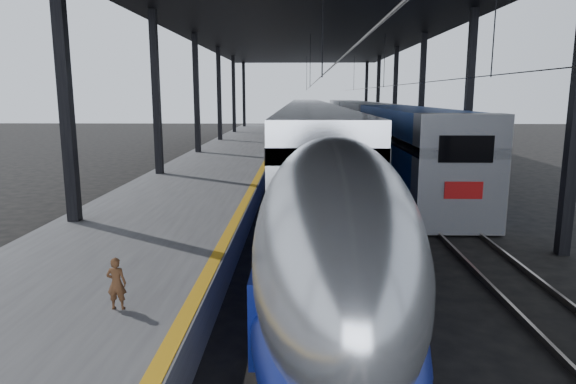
{
  "coord_description": "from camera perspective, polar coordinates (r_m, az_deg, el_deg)",
  "views": [
    {
      "loc": [
        1.36,
        -10.69,
        4.93
      ],
      "look_at": [
        0.99,
        4.77,
        2.0
      ],
      "focal_mm": 32.0,
      "sensor_mm": 36.0,
      "label": 1
    }
  ],
  "objects": [
    {
      "name": "yellow_strip",
      "position": [
        31.01,
        -2.44,
        3.44
      ],
      "size": [
        0.3,
        80.0,
        0.01
      ],
      "primitive_type": "cube",
      "color": "orange",
      "rests_on": "platform"
    },
    {
      "name": "tgv_train",
      "position": [
        36.6,
        2.39,
        6.18
      ],
      "size": [
        3.04,
        65.2,
        4.36
      ],
      "color": "silver",
      "rests_on": "ground"
    },
    {
      "name": "child",
      "position": [
        10.15,
        -18.52,
        -9.6
      ],
      "size": [
        0.37,
        0.24,
        1.0
      ],
      "primitive_type": "imported",
      "rotation": [
        0.0,
        0.0,
        3.14
      ],
      "color": "#50301A",
      "rests_on": "platform"
    },
    {
      "name": "platform",
      "position": [
        31.39,
        -7.55,
        2.52
      ],
      "size": [
        6.0,
        80.0,
        1.0
      ],
      "primitive_type": "cube",
      "color": "#4C4C4F",
      "rests_on": "ground"
    },
    {
      "name": "canopy",
      "position": [
        30.98,
        2.5,
        18.48
      ],
      "size": [
        18.0,
        75.0,
        9.47
      ],
      "color": "black",
      "rests_on": "ground"
    },
    {
      "name": "second_train",
      "position": [
        45.29,
        8.6,
        7.12
      ],
      "size": [
        3.12,
        56.05,
        4.3
      ],
      "color": "navy",
      "rests_on": "ground"
    },
    {
      "name": "rails",
      "position": [
        31.23,
        7.14,
        1.71
      ],
      "size": [
        6.52,
        80.0,
        0.16
      ],
      "color": "slate",
      "rests_on": "ground"
    },
    {
      "name": "ground",
      "position": [
        11.85,
        -5.5,
        -13.91
      ],
      "size": [
        160.0,
        160.0,
        0.0
      ],
      "primitive_type": "plane",
      "color": "black",
      "rests_on": "ground"
    }
  ]
}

